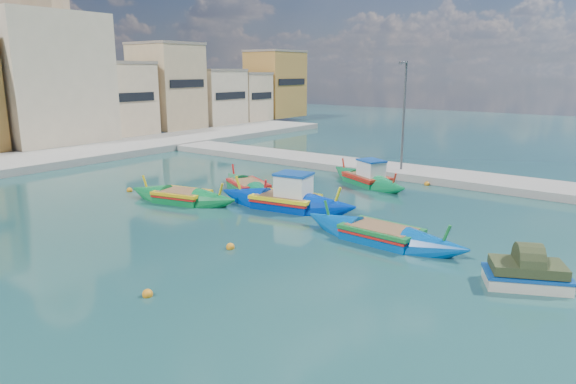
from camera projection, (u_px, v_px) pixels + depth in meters
ground at (351, 269)px, 19.55m from camera, size 160.00×160.00×0.00m
east_quay at (489, 182)px, 33.53m from camera, size 4.00×70.00×0.50m
north_townhouses at (11, 97)px, 46.49m from camera, size 83.20×7.87×10.19m
church_block at (39, 59)px, 48.66m from camera, size 10.00×10.00×19.10m
quay_street_lamp at (403, 115)px, 35.64m from camera, size 1.18×0.16×8.00m
luzzu_turquoise_cabin at (367, 179)px, 34.03m from camera, size 5.32×8.09×2.63m
luzzu_blue_cabin at (286, 201)px, 28.12m from camera, size 3.40×8.83×3.05m
luzzu_cyan_mid at (248, 188)px, 31.98m from camera, size 5.14×7.58×2.25m
luzzu_green at (182, 198)px, 29.42m from camera, size 3.40×7.59×2.32m
luzzu_blue_south at (381, 236)px, 22.65m from camera, size 2.49×8.47×2.41m
tender_near at (527, 275)px, 17.87m from camera, size 2.57×3.18×1.38m
mooring_buoys at (234, 227)px, 24.47m from camera, size 25.53×19.45×0.36m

